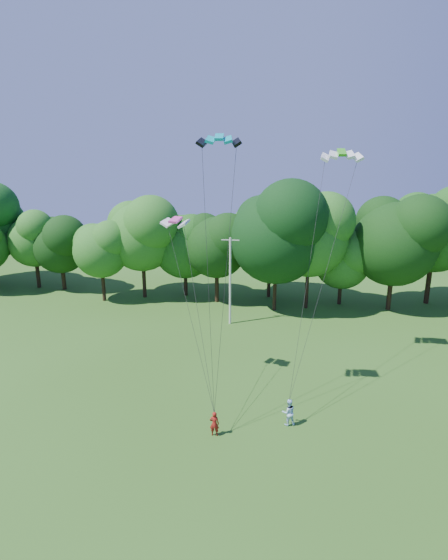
# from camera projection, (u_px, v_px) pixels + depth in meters

# --- Properties ---
(utility_pole) EXTENTS (1.76, 0.22, 8.78)m
(utility_pole) POSITION_uv_depth(u_px,v_px,m) (230.00, 281.00, 43.05)
(utility_pole) COLOR beige
(utility_pole) RESTS_ON ground
(kite_flyer_left) EXTENTS (0.58, 0.39, 1.56)m
(kite_flyer_left) POSITION_uv_depth(u_px,v_px,m) (214.00, 424.00, 25.89)
(kite_flyer_left) COLOR maroon
(kite_flyer_left) RESTS_ON ground
(kite_flyer_right) EXTENTS (0.98, 0.84, 1.73)m
(kite_flyer_right) POSITION_uv_depth(u_px,v_px,m) (289.00, 412.00, 26.92)
(kite_flyer_right) COLOR #B4DAF9
(kite_flyer_right) RESTS_ON ground
(kite_teal) EXTENTS (2.59, 1.33, 0.48)m
(kite_teal) POSITION_uv_depth(u_px,v_px,m) (219.00, 137.00, 25.00)
(kite_teal) COLOR #05A3AE
(kite_teal) RESTS_ON ground
(kite_green) EXTENTS (2.89, 1.32, 0.61)m
(kite_green) POSITION_uv_depth(u_px,v_px,m) (342.00, 152.00, 31.50)
(kite_green) COLOR green
(kite_green) RESTS_ON ground
(kite_pink) EXTENTS (2.11, 1.46, 0.39)m
(kite_pink) POSITION_uv_depth(u_px,v_px,m) (175.00, 220.00, 29.49)
(kite_pink) COLOR #D63B9E
(kite_pink) RESTS_ON ground
(tree_back_center) EXTENTS (10.81, 10.81, 15.72)m
(tree_back_center) POSITION_uv_depth(u_px,v_px,m) (277.00, 221.00, 45.82)
(tree_back_center) COLOR #322113
(tree_back_center) RESTS_ON ground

